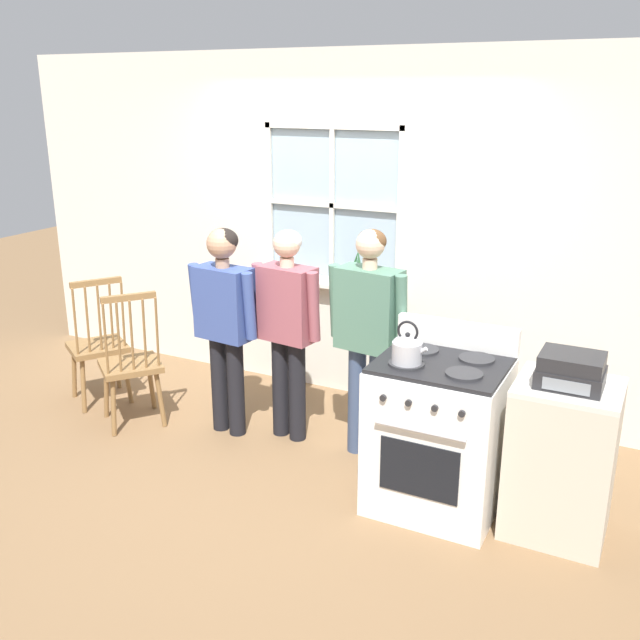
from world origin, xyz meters
The scene contains 12 objects.
ground_plane centered at (0.00, 0.00, 0.00)m, with size 16.00×16.00×0.00m, color brown.
wall_back centered at (0.01, 1.40, 1.34)m, with size 6.40×0.16×2.70m.
chair_by_window centered at (-1.23, 0.11, 0.46)m, with size 0.57×0.58×1.05m.
chair_near_wall centered at (-1.73, 0.30, 0.46)m, with size 0.56×0.57×1.05m.
person_elderly_left centered at (-0.53, 0.32, 0.92)m, with size 0.56×0.25×1.51m.
person_teen_center centered at (-0.09, 0.45, 0.90)m, with size 0.54×0.25×1.51m.
person_adult_right centered at (0.51, 0.46, 0.94)m, with size 0.58×0.26×1.57m.
stove centered at (1.13, 0.06, 0.47)m, with size 0.74×0.68×1.08m.
kettle centered at (0.97, -0.07, 1.02)m, with size 0.21×0.17×0.25m.
potted_plant centered at (0.04, 1.31, 1.03)m, with size 0.13×0.13×0.32m.
side_counter centered at (1.82, 0.12, 0.45)m, with size 0.55×0.50×0.90m.
stereo centered at (1.82, 0.10, 0.99)m, with size 0.34×0.29×0.18m.
Camera 1 is at (2.22, -3.62, 2.40)m, focal length 40.00 mm.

